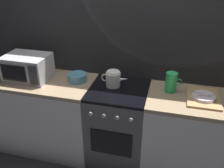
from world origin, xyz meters
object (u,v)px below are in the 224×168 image
Objects in this scene: kettle at (113,79)px; dish_pile at (203,97)px; pitcher at (171,82)px; stove_unit at (118,125)px; mixing_bowl at (77,77)px; microwave at (28,67)px.

kettle reaches higher than dish_pile.
pitcher is 0.33m from dish_pile.
stove_unit is at bearing -170.14° from pitcher.
stove_unit is at bearing -9.27° from mixing_bowl.
stove_unit is at bearing -178.83° from dish_pile.
microwave is at bearing -170.82° from mixing_bowl.
mixing_bowl is (-0.40, 0.02, -0.04)m from kettle.
kettle is (-0.07, 0.06, 0.53)m from stove_unit.
microwave is at bearing -176.32° from pitcher.
kettle is (0.93, 0.07, -0.05)m from microwave.
mixing_bowl is at bearing -179.33° from pitcher.
pitcher reaches higher than mixing_bowl.
pitcher reaches higher than stove_unit.
mixing_bowl is (0.53, 0.09, -0.10)m from microwave.
dish_pile is (1.29, -0.06, -0.02)m from mixing_bowl.
stove_unit is 0.68m from mixing_bowl.
mixing_bowl is 1.00× the size of pitcher.
kettle reaches higher than stove_unit.
dish_pile is (1.82, 0.03, -0.12)m from microwave.
pitcher is at bearing 166.90° from dish_pile.
stove_unit is at bearing -39.81° from kettle.
microwave is at bearing -179.50° from stove_unit.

